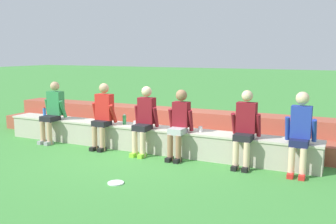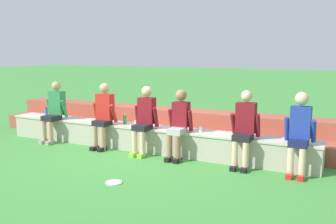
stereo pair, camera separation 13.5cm
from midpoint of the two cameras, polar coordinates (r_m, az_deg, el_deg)
ground_plane at (r=8.02m, az=-4.89°, el=-6.13°), size 80.00×80.00×0.00m
stone_seating_wall at (r=8.17m, az=-3.99°, el=-3.83°), size 7.18×0.56×0.52m
brick_bleachers at (r=9.16m, az=-0.42°, el=-2.27°), size 9.17×1.32×0.71m
person_far_left at (r=9.23m, az=-17.33°, el=0.28°), size 0.55×0.61×1.41m
person_left_of_center at (r=8.31m, az=-10.23°, el=-0.29°), size 0.55×0.50×1.43m
person_center at (r=7.78m, az=-4.06°, el=-0.97°), size 0.52×0.60×1.40m
person_right_of_center at (r=7.42m, az=1.17°, el=-1.52°), size 0.50×0.59×1.36m
person_far_right at (r=7.01m, az=10.97°, el=-2.17°), size 0.53×0.56×1.41m
person_rightmost_edge at (r=6.80m, az=18.72°, el=-2.68°), size 0.52×0.53×1.43m
water_bottle_near_left at (r=9.77m, az=-18.45°, el=-0.03°), size 0.07×0.07×0.23m
water_bottle_mid_right at (r=8.34m, az=-7.03°, el=-1.14°), size 0.08×0.08×0.22m
plastic_cup_left_end at (r=8.19m, az=-5.38°, el=-1.69°), size 0.08×0.08×0.10m
plastic_cup_right_end at (r=7.52m, az=4.38°, el=-2.60°), size 0.08×0.08×0.11m
frisbee at (r=6.27m, az=-8.49°, el=-10.49°), size 0.26×0.26×0.02m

